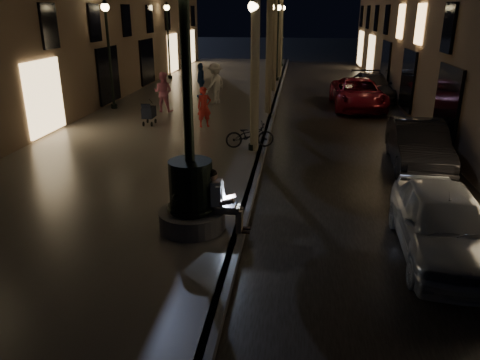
# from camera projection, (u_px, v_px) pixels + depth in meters

# --- Properties ---
(ground) EXTENTS (120.00, 120.00, 0.00)m
(ground) POSITION_uv_depth(u_px,v_px,m) (273.00, 112.00, 22.03)
(ground) COLOR black
(ground) RESTS_ON ground
(cobble_lane) EXTENTS (6.00, 45.00, 0.02)m
(cobble_lane) POSITION_uv_depth(u_px,v_px,m) (338.00, 114.00, 21.69)
(cobble_lane) COLOR black
(cobble_lane) RESTS_ON ground
(promenade) EXTENTS (8.00, 45.00, 0.20)m
(promenade) POSITION_uv_depth(u_px,v_px,m) (190.00, 108.00, 22.46)
(promenade) COLOR slate
(promenade) RESTS_ON ground
(curb_strip) EXTENTS (0.25, 45.00, 0.20)m
(curb_strip) POSITION_uv_depth(u_px,v_px,m) (273.00, 110.00, 22.00)
(curb_strip) COLOR #59595B
(curb_strip) RESTS_ON ground
(fountain_lamppost) EXTENTS (1.40, 1.40, 5.21)m
(fountain_lamppost) POSITION_uv_depth(u_px,v_px,m) (191.00, 183.00, 9.62)
(fountain_lamppost) COLOR #59595B
(fountain_lamppost) RESTS_ON promenade
(seated_man_laptop) EXTENTS (0.97, 0.33, 1.34)m
(seated_man_laptop) POSITION_uv_depth(u_px,v_px,m) (220.00, 198.00, 9.66)
(seated_man_laptop) COLOR tan
(seated_man_laptop) RESTS_ON promenade
(lamp_curb_a) EXTENTS (0.36, 0.36, 4.81)m
(lamp_curb_a) POSITION_uv_depth(u_px,v_px,m) (254.00, 55.00, 14.43)
(lamp_curb_a) COLOR black
(lamp_curb_a) RESTS_ON promenade
(lamp_curb_b) EXTENTS (0.36, 0.36, 4.81)m
(lamp_curb_b) POSITION_uv_depth(u_px,v_px,m) (270.00, 39.00, 21.88)
(lamp_curb_b) COLOR black
(lamp_curb_b) RESTS_ON promenade
(lamp_curb_c) EXTENTS (0.36, 0.36, 4.81)m
(lamp_curb_c) POSITION_uv_depth(u_px,v_px,m) (278.00, 31.00, 29.34)
(lamp_curb_c) COLOR black
(lamp_curb_c) RESTS_ON promenade
(lamp_curb_d) EXTENTS (0.36, 0.36, 4.81)m
(lamp_curb_d) POSITION_uv_depth(u_px,v_px,m) (283.00, 27.00, 36.79)
(lamp_curb_d) COLOR black
(lamp_curb_d) RESTS_ON promenade
(lamp_left_b) EXTENTS (0.36, 0.36, 4.81)m
(lamp_left_b) POSITION_uv_depth(u_px,v_px,m) (108.00, 41.00, 20.84)
(lamp_left_b) COLOR black
(lamp_left_b) RESTS_ON promenade
(lamp_left_c) EXTENTS (0.36, 0.36, 4.81)m
(lamp_left_c) POSITION_uv_depth(u_px,v_px,m) (168.00, 31.00, 30.15)
(lamp_left_c) COLOR black
(lamp_left_c) RESTS_ON promenade
(stroller) EXTENTS (0.43, 0.98, 1.00)m
(stroller) POSITION_uv_depth(u_px,v_px,m) (149.00, 112.00, 18.62)
(stroller) COLOR black
(stroller) RESTS_ON promenade
(car_front) EXTENTS (1.82, 4.14, 1.39)m
(car_front) POSITION_uv_depth(u_px,v_px,m) (443.00, 223.00, 9.05)
(car_front) COLOR #B3B7BB
(car_front) RESTS_ON ground
(car_second) EXTENTS (1.76, 4.36, 1.41)m
(car_second) POSITION_uv_depth(u_px,v_px,m) (418.00, 145.00, 14.16)
(car_second) COLOR black
(car_second) RESTS_ON ground
(car_third) EXTENTS (2.47, 5.16, 1.42)m
(car_third) POSITION_uv_depth(u_px,v_px,m) (358.00, 94.00, 22.65)
(car_third) COLOR maroon
(car_third) RESTS_ON ground
(car_rear) EXTENTS (2.07, 4.72, 1.35)m
(car_rear) POSITION_uv_depth(u_px,v_px,m) (372.00, 87.00, 24.95)
(car_rear) COLOR #333237
(car_rear) RESTS_ON ground
(pedestrian_red) EXTENTS (0.68, 0.60, 1.57)m
(pedestrian_red) POSITION_uv_depth(u_px,v_px,m) (204.00, 107.00, 18.24)
(pedestrian_red) COLOR red
(pedestrian_red) RESTS_ON promenade
(pedestrian_pink) EXTENTS (0.90, 0.73, 1.77)m
(pedestrian_pink) POSITION_uv_depth(u_px,v_px,m) (163.00, 92.00, 20.92)
(pedestrian_pink) COLOR #C86A88
(pedestrian_pink) RESTS_ON promenade
(pedestrian_white) EXTENTS (1.21, 1.45, 1.94)m
(pedestrian_white) POSITION_uv_depth(u_px,v_px,m) (215.00, 84.00, 22.65)
(pedestrian_white) COLOR silver
(pedestrian_white) RESTS_ON promenade
(pedestrian_blue) EXTENTS (0.77, 1.12, 1.76)m
(pedestrian_blue) POSITION_uv_depth(u_px,v_px,m) (201.00, 80.00, 24.36)
(pedestrian_blue) COLOR navy
(pedestrian_blue) RESTS_ON promenade
(bicycle) EXTENTS (1.72, 0.96, 0.85)m
(bicycle) POSITION_uv_depth(u_px,v_px,m) (250.00, 135.00, 15.61)
(bicycle) COLOR black
(bicycle) RESTS_ON promenade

